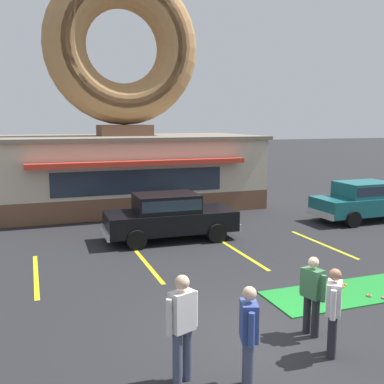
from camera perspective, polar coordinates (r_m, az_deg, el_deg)
ground_plane at (r=9.09m, az=8.54°, el=-17.51°), size 160.00×160.00×0.00m
donut_shop_building at (r=21.49m, az=-8.55°, el=8.11°), size 12.30×6.75×10.96m
putting_mat at (r=11.57m, az=19.54°, el=-11.92°), size 4.19×1.53×0.03m
mini_donut_near_right at (r=11.92m, az=18.76°, el=-11.08°), size 0.13×0.13×0.04m
mini_donut_mid_left at (r=10.88m, az=15.07°, el=-12.86°), size 0.13×0.13×0.04m
mini_donut_mid_centre at (r=11.77m, az=18.56°, el=-11.33°), size 0.13×0.13×0.04m
mini_donut_mid_right at (r=11.42m, az=23.22°, el=-12.24°), size 0.13×0.13×0.04m
mini_donut_far_left at (r=11.42m, az=21.57°, el=-12.14°), size 0.13×0.13×0.04m
golf_ball at (r=11.25m, az=14.83°, el=-12.10°), size 0.04×0.04×0.04m
car_teal at (r=19.66m, az=21.18°, el=-0.88°), size 4.56×1.98×1.60m
car_black at (r=15.38m, az=-2.94°, el=-2.90°), size 4.60×2.06×1.60m
pedestrian_blue_sweater_man at (r=7.19m, az=-1.25°, el=-16.31°), size 0.57×0.35×1.74m
pedestrian_hooded_kid at (r=8.96m, az=15.02°, el=-12.23°), size 0.33×0.58×1.54m
pedestrian_leather_jacket_man at (r=8.32m, az=17.53°, el=-13.92°), size 0.43×0.48×1.57m
pedestrian_clipboard_woman at (r=7.11m, az=7.20°, el=-17.33°), size 0.35×0.57×1.63m
parking_stripe_left at (r=12.78m, az=-19.20°, el=-9.94°), size 0.12×3.60×0.01m
parking_stripe_mid_left at (r=13.12m, az=-5.84°, el=-8.97°), size 0.12×3.60×0.01m
parking_stripe_centre at (r=14.11m, az=6.17°, el=-7.69°), size 0.12×3.60×0.01m
parking_stripe_mid_right at (r=15.62m, az=16.18°, el=-6.35°), size 0.12×3.60×0.01m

